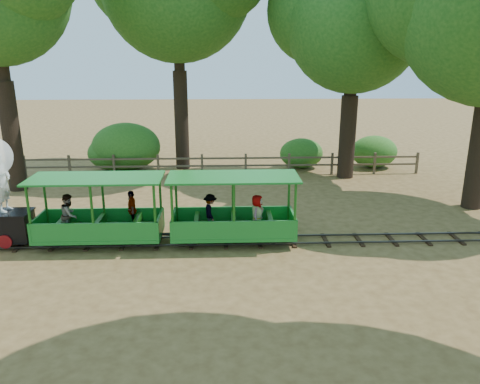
{
  "coord_description": "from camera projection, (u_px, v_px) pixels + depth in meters",
  "views": [
    {
      "loc": [
        -0.08,
        -12.9,
        5.43
      ],
      "look_at": [
        0.44,
        0.5,
        1.42
      ],
      "focal_mm": 35.0,
      "sensor_mm": 36.0,
      "label": 1
    }
  ],
  "objects": [
    {
      "name": "carriage_front",
      "position": [
        98.0,
        219.0,
        13.55
      ],
      "size": [
        3.75,
        1.53,
        1.95
      ],
      "color": "#1B7C28",
      "rests_on": "track"
    },
    {
      "name": "track",
      "position": [
        226.0,
        241.0,
        13.89
      ],
      "size": [
        22.0,
        1.0,
        0.1
      ],
      "color": "#3F3D3A",
      "rests_on": "ground"
    },
    {
      "name": "shrub_west",
      "position": [
        113.0,
        153.0,
        22.38
      ],
      "size": [
        2.36,
        1.82,
        1.63
      ],
      "primitive_type": "ellipsoid",
      "color": "#2D6B1E",
      "rests_on": "ground"
    },
    {
      "name": "fence",
      "position": [
        224.0,
        163.0,
        21.41
      ],
      "size": [
        18.1,
        0.1,
        1.0
      ],
      "color": "brown",
      "rests_on": "ground"
    },
    {
      "name": "shrub_mid_e",
      "position": [
        301.0,
        153.0,
        22.75
      ],
      "size": [
        2.1,
        1.62,
        1.45
      ],
      "primitive_type": "ellipsoid",
      "color": "#2D6B1E",
      "rests_on": "ground"
    },
    {
      "name": "shrub_east",
      "position": [
        374.0,
        152.0,
        22.87
      ],
      "size": [
        2.26,
        1.74,
        1.56
      ],
      "primitive_type": "ellipsoid",
      "color": "#2D6B1E",
      "rests_on": "ground"
    },
    {
      "name": "ground",
      "position": [
        226.0,
        243.0,
        13.91
      ],
      "size": [
        90.0,
        90.0,
        0.0
      ],
      "primitive_type": "plane",
      "color": "#A07B45",
      "rests_on": "ground"
    },
    {
      "name": "shrub_mid_w",
      "position": [
        126.0,
        146.0,
        22.32
      ],
      "size": [
        3.26,
        2.51,
        2.26
      ],
      "primitive_type": "ellipsoid",
      "color": "#2D6B1E",
      "rests_on": "ground"
    },
    {
      "name": "carriage_rear",
      "position": [
        233.0,
        218.0,
        13.69
      ],
      "size": [
        3.75,
        1.53,
        1.95
      ],
      "color": "#1B7C28",
      "rests_on": "track"
    },
    {
      "name": "oak_ne",
      "position": [
        354.0,
        17.0,
        19.41
      ],
      "size": [
        7.17,
        6.31,
        9.45
      ],
      "color": "#2D2116",
      "rests_on": "ground"
    }
  ]
}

